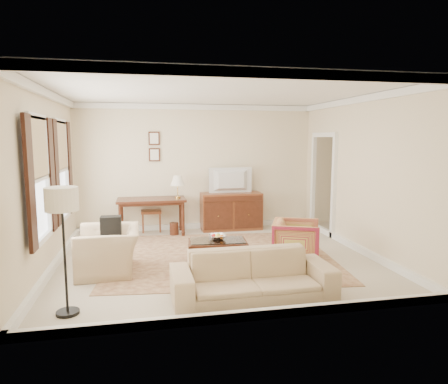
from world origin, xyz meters
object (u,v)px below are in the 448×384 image
object	(u,v)px
sideboard	(231,211)
sofa	(253,268)
tv	(231,172)
striped_armchair	(296,239)
coffee_table	(218,246)
writing_desk	(152,203)
club_armchair	(109,243)

from	to	relation	value
sideboard	sofa	world-z (taller)	sideboard
tv	striped_armchair	bearing A→B (deg)	102.50
sofa	striped_armchair	bearing A→B (deg)	50.04
coffee_table	sideboard	bearing A→B (deg)	72.51
writing_desk	striped_armchair	size ratio (longest dim) A/B	1.86
club_armchair	sideboard	bearing A→B (deg)	134.29
sideboard	striped_armchair	xyz separation A→B (m)	(0.58, -2.62, -0.03)
writing_desk	tv	distance (m)	1.95
coffee_table	writing_desk	bearing A→B (deg)	114.25
tv	coffee_table	world-z (taller)	tv
striped_armchair	club_armchair	size ratio (longest dim) A/B	0.73
coffee_table	striped_armchair	size ratio (longest dim) A/B	1.29
tv	striped_armchair	world-z (taller)	tv
tv	striped_armchair	xyz separation A→B (m)	(0.58, -2.60, -0.95)
club_armchair	sofa	xyz separation A→B (m)	(1.96, -1.48, -0.06)
coffee_table	sofa	bearing A→B (deg)	-83.20
tv	sofa	xyz separation A→B (m)	(-0.60, -4.03, -0.93)
tv	club_armchair	world-z (taller)	tv
sideboard	striped_armchair	distance (m)	2.69
tv	coffee_table	bearing A→B (deg)	72.37
coffee_table	club_armchair	distance (m)	1.78
sideboard	tv	bearing A→B (deg)	-90.00
sideboard	coffee_table	xyz separation A→B (m)	(-0.79, -2.49, -0.12)
club_armchair	striped_armchair	bearing A→B (deg)	88.24
writing_desk	tv	bearing A→B (deg)	4.68
tv	club_armchair	size ratio (longest dim) A/B	0.88
writing_desk	coffee_table	xyz separation A→B (m)	(1.05, -2.32, -0.39)
sideboard	tv	world-z (taller)	tv
writing_desk	coffee_table	world-z (taller)	writing_desk
tv	coffee_table	xyz separation A→B (m)	(-0.79, -2.47, -1.03)
sideboard	striped_armchair	bearing A→B (deg)	-77.59
tv	sideboard	bearing A→B (deg)	-90.00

